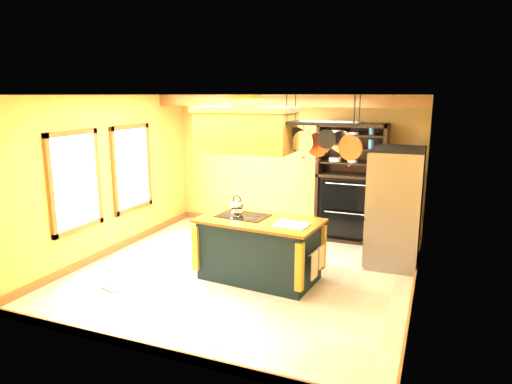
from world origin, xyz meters
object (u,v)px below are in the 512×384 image
Objects in this scene: kitchen_island at (259,249)px; hutch at (351,195)px; range_hood at (246,128)px; refrigerator at (394,210)px; pot_rack at (324,133)px.

kitchen_island is 0.85× the size of hutch.
range_hood reaches higher than refrigerator.
range_hood is 0.76× the size of refrigerator.
pot_rack is (1.11, 0.00, -0.03)m from range_hood.
range_hood is 1.11m from pot_rack.
kitchen_island is at bearing -141.91° from refrigerator.
hutch is at bearing 130.85° from refrigerator.
kitchen_island is 1.78m from range_hood.
hutch is at bearing 90.54° from pot_rack.
pot_rack is 2.76m from hutch.
hutch is (0.89, 2.41, 0.39)m from kitchen_island.
kitchen_island is at bearing -110.34° from hutch.
range_hood is 1.30× the size of pot_rack.
kitchen_island is 1.72× the size of pot_rack.
range_hood reaches higher than kitchen_island.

